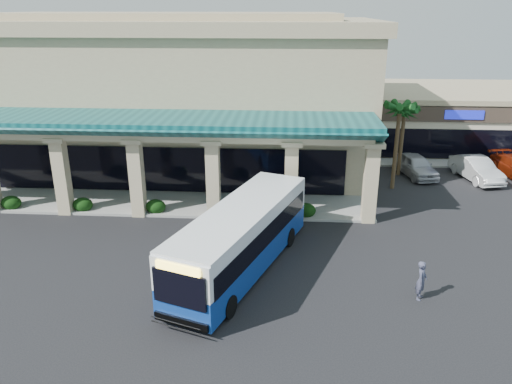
# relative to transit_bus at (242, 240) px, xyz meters

# --- Properties ---
(ground) EXTENTS (110.00, 110.00, 0.00)m
(ground) POSITION_rel_transit_bus_xyz_m (0.78, 1.00, -1.58)
(ground) COLOR black
(main_building) EXTENTS (30.80, 14.80, 11.35)m
(main_building) POSITION_rel_transit_bus_xyz_m (-7.22, 17.00, 4.10)
(main_building) COLOR tan
(main_building) RESTS_ON ground
(arcade) EXTENTS (30.00, 6.20, 5.70)m
(arcade) POSITION_rel_transit_bus_xyz_m (-7.22, 7.80, 1.27)
(arcade) COLOR #0C4549
(arcade) RESTS_ON ground
(strip_mall) EXTENTS (22.50, 12.50, 4.90)m
(strip_mall) POSITION_rel_transit_bus_xyz_m (18.78, 25.00, 0.87)
(strip_mall) COLOR beige
(strip_mall) RESTS_ON ground
(palm_0) EXTENTS (2.40, 2.40, 6.60)m
(palm_0) POSITION_rel_transit_bus_xyz_m (9.28, 12.00, 1.72)
(palm_0) COLOR #103E14
(palm_0) RESTS_ON ground
(palm_1) EXTENTS (2.40, 2.40, 5.80)m
(palm_1) POSITION_rel_transit_bus_xyz_m (10.28, 15.00, 1.32)
(palm_1) COLOR #103E14
(palm_1) RESTS_ON ground
(broadleaf_tree) EXTENTS (2.60, 2.60, 4.81)m
(broadleaf_tree) POSITION_rel_transit_bus_xyz_m (8.28, 20.00, 0.83)
(broadleaf_tree) COLOR black
(broadleaf_tree) RESTS_ON ground
(transit_bus) EXTENTS (6.30, 11.52, 3.16)m
(transit_bus) POSITION_rel_transit_bus_xyz_m (0.00, 0.00, 0.00)
(transit_bus) COLOR #113A96
(transit_bus) RESTS_ON ground
(pedestrian) EXTENTS (0.65, 0.76, 1.76)m
(pedestrian) POSITION_rel_transit_bus_xyz_m (7.83, -1.98, -0.70)
(pedestrian) COLOR #41435B
(pedestrian) RESTS_ON ground
(car_silver) EXTENTS (2.83, 4.93, 1.58)m
(car_silver) POSITION_rel_transit_bus_xyz_m (11.49, 14.85, -0.79)
(car_silver) COLOR #B2B2BA
(car_silver) RESTS_ON ground
(car_white) EXTENTS (2.73, 5.20, 1.63)m
(car_white) POSITION_rel_transit_bus_xyz_m (15.60, 14.24, -0.76)
(car_white) COLOR silver
(car_white) RESTS_ON ground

